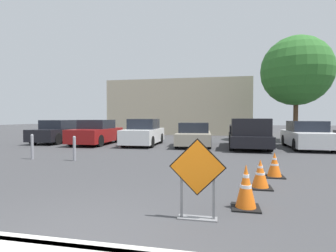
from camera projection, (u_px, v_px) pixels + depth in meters
ground_plane at (182, 151)px, 12.99m from camera, size 96.00×96.00×0.00m
curb_lip at (60, 248)px, 3.20m from camera, size 25.70×0.20×0.14m
road_closed_sign at (197, 175)px, 4.22m from camera, size 0.93×0.20×1.33m
traffic_cone_nearest at (246, 187)px, 4.77m from camera, size 0.50×0.50×0.81m
traffic_cone_second at (260, 174)px, 6.15m from camera, size 0.52×0.52×0.68m
traffic_cone_third at (274, 165)px, 7.30m from camera, size 0.52×0.52×0.69m
parked_car_nearest at (58, 132)px, 17.40m from camera, size 1.99×4.25×1.50m
parked_car_second at (96, 133)px, 16.32m from camera, size 2.01×4.31×1.52m
parked_car_third at (144, 133)px, 15.81m from camera, size 1.91×4.14×1.58m
parked_car_fourth at (194, 135)px, 15.35m from camera, size 2.16×4.30×1.37m
pickup_truck at (249, 135)px, 14.17m from camera, size 2.14×5.06×1.62m
parked_car_fifth at (307, 136)px, 14.06m from camera, size 2.01×4.39×1.48m
bollard_nearest at (74, 148)px, 10.07m from camera, size 0.12×0.12×0.96m
bollard_second at (32, 146)px, 10.44m from camera, size 0.12×0.12×1.00m
building_facade_backdrop at (180, 108)px, 27.24m from camera, size 14.05×5.00×5.39m
street_tree_behind_lot at (296, 71)px, 18.51m from camera, size 4.88×4.88×7.41m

